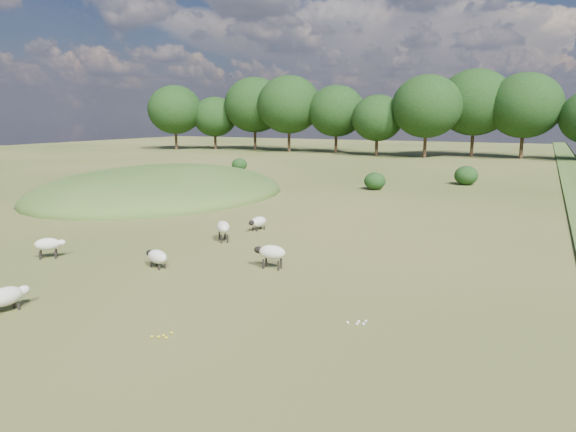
# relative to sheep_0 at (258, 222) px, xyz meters

# --- Properties ---
(ground) EXTENTS (160.00, 160.00, 0.00)m
(ground) POSITION_rel_sheep_0_xyz_m (-0.05, 15.32, -0.43)
(ground) COLOR #384C17
(ground) RESTS_ON ground
(mound) EXTENTS (16.00, 20.00, 4.00)m
(mound) POSITION_rel_sheep_0_xyz_m (-12.05, 7.32, -0.43)
(mound) COLOR #33561E
(mound) RESTS_ON ground
(treeline) EXTENTS (96.28, 14.66, 11.70)m
(treeline) POSITION_rel_sheep_0_xyz_m (-1.11, 50.75, 6.14)
(treeline) COLOR black
(treeline) RESTS_ON ground
(shrubs) EXTENTS (23.80, 8.75, 1.52)m
(shrubs) POSITION_rel_sheep_0_xyz_m (-0.84, 20.68, 0.27)
(shrubs) COLOR black
(shrubs) RESTS_ON ground
(sheep_0) EXTENTS (0.68, 1.21, 0.67)m
(sheep_0) POSITION_rel_sheep_0_xyz_m (0.00, 0.00, 0.00)
(sheep_0) COLOR beige
(sheep_0) RESTS_ON ground
(sheep_1) EXTENTS (1.24, 0.62, 0.88)m
(sheep_1) POSITION_rel_sheep_0_xyz_m (3.57, -5.30, 0.19)
(sheep_1) COLOR beige
(sheep_1) RESTS_ON ground
(sheep_2) EXTENTS (1.14, 1.19, 0.91)m
(sheep_2) POSITION_rel_sheep_0_xyz_m (-0.30, -2.58, 0.21)
(sheep_2) COLOR beige
(sheep_2) RESTS_ON ground
(sheep_3) EXTENTS (1.09, 1.01, 0.82)m
(sheep_3) POSITION_rel_sheep_0_xyz_m (-4.77, -7.95, 0.15)
(sheep_3) COLOR beige
(sheep_3) RESTS_ON ground
(sheep_4) EXTENTS (0.67, 1.29, 0.72)m
(sheep_4) POSITION_rel_sheep_0_xyz_m (-1.13, -12.29, 0.03)
(sheep_4) COLOR beige
(sheep_4) RESTS_ON ground
(sheep_6) EXTENTS (1.22, 0.78, 0.68)m
(sheep_6) POSITION_rel_sheep_0_xyz_m (-0.20, -7.05, 0.00)
(sheep_6) COLOR beige
(sheep_6) RESTS_ON ground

